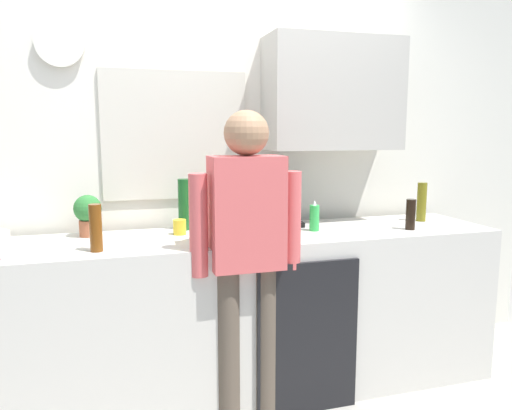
{
  "coord_description": "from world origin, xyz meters",
  "views": [
    {
      "loc": [
        -0.63,
        -2.27,
        1.5
      ],
      "look_at": [
        0.12,
        0.25,
        1.1
      ],
      "focal_mm": 34.07,
      "sensor_mm": 36.0,
      "label": 1
    }
  ],
  "objects": [
    {
      "name": "back_wall_assembly",
      "position": [
        0.08,
        0.7,
        1.36
      ],
      "size": [
        4.69,
        0.42,
        2.6
      ],
      "color": "silver",
      "rests_on": "ground_plane"
    },
    {
      "name": "bottle_amber_beer",
      "position": [
        -0.71,
        0.13,
        1.04
      ],
      "size": [
        0.06,
        0.06,
        0.23
      ],
      "primitive_type": "cylinder",
      "color": "brown",
      "rests_on": "kitchen_counter"
    },
    {
      "name": "kitchen_counter",
      "position": [
        0.0,
        0.3,
        0.46
      ],
      "size": [
        3.09,
        0.64,
        0.92
      ],
      "primitive_type": "cube",
      "color": "beige",
      "rests_on": "ground_plane"
    },
    {
      "name": "bottle_dark_sauce",
      "position": [
        1.04,
        0.16,
        1.01
      ],
      "size": [
        0.06,
        0.06,
        0.18
      ],
      "primitive_type": "cylinder",
      "color": "black",
      "rests_on": "kitchen_counter"
    },
    {
      "name": "bottle_clear_soda",
      "position": [
        0.25,
        0.11,
        1.06
      ],
      "size": [
        0.09,
        0.09,
        0.28
      ],
      "primitive_type": "cylinder",
      "color": "#2D8C33",
      "rests_on": "kitchen_counter"
    },
    {
      "name": "potted_plant",
      "position": [
        -0.76,
        0.5,
        1.06
      ],
      "size": [
        0.15,
        0.15,
        0.23
      ],
      "color": "#9E5638",
      "rests_on": "kitchen_counter"
    },
    {
      "name": "coffee_maker",
      "position": [
        0.37,
        0.51,
        1.07
      ],
      "size": [
        0.2,
        0.2,
        0.33
      ],
      "color": "black",
      "rests_on": "kitchen_counter"
    },
    {
      "name": "cup_yellow_cup",
      "position": [
        -0.28,
        0.4,
        0.97
      ],
      "size": [
        0.07,
        0.07,
        0.09
      ],
      "primitive_type": "cylinder",
      "color": "yellow",
      "rests_on": "kitchen_counter"
    },
    {
      "name": "bottle_olive_oil",
      "position": [
        1.27,
        0.38,
        1.05
      ],
      "size": [
        0.06,
        0.06,
        0.25
      ],
      "primitive_type": "cylinder",
      "color": "olive",
      "rests_on": "kitchen_counter"
    },
    {
      "name": "bottle_green_wine",
      "position": [
        -0.23,
        0.54,
        1.07
      ],
      "size": [
        0.07,
        0.07,
        0.3
      ],
      "primitive_type": "cylinder",
      "color": "#195923",
      "rests_on": "kitchen_counter"
    },
    {
      "name": "dish_soap",
      "position": [
        0.49,
        0.29,
        1.0
      ],
      "size": [
        0.06,
        0.06,
        0.18
      ],
      "color": "green",
      "rests_on": "kitchen_counter"
    },
    {
      "name": "person_at_sink",
      "position": [
        0.0,
        0.0,
        0.95
      ],
      "size": [
        0.57,
        0.22,
        1.6
      ],
      "rotation": [
        0.0,
        0.0,
        -0.04
      ],
      "color": "brown",
      "rests_on": "ground_plane"
    },
    {
      "name": "dishwasher_panel",
      "position": [
        0.33,
        -0.03,
        0.42
      ],
      "size": [
        0.56,
        0.02,
        0.83
      ],
      "primitive_type": "cube",
      "color": "black",
      "rests_on": "ground_plane"
    }
  ]
}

